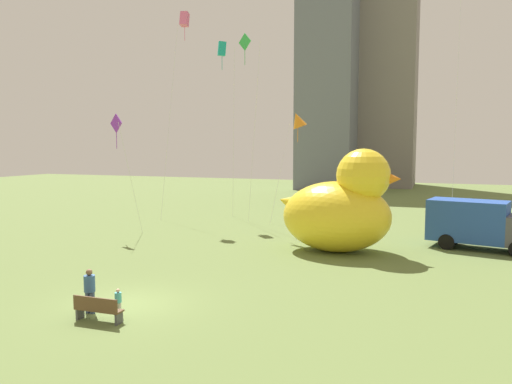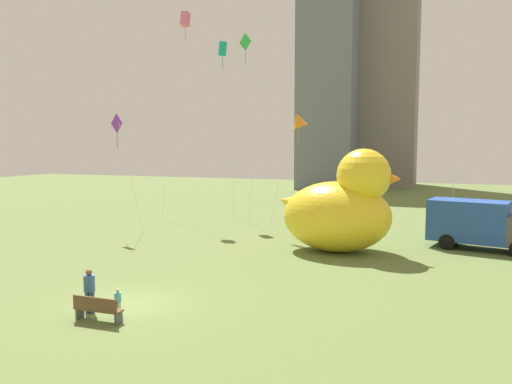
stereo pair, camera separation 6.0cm
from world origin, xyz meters
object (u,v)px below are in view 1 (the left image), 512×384
object	(u,v)px
kite_pink	(184,21)
kite_teal	(222,50)
giant_inflatable_duck	(341,208)
box_truck	(480,225)
kite_green	(246,52)
kite_orange	(298,120)
person_child	(118,301)
kite_purple	(117,127)
park_bench	(97,308)
person_adult	(90,289)

from	to	relation	value
kite_pink	kite_teal	world-z (taller)	kite_pink
giant_inflatable_duck	box_truck	distance (m)	8.30
kite_green	kite_orange	bearing A→B (deg)	22.69
person_child	kite_purple	distance (m)	18.07
giant_inflatable_duck	kite_teal	distance (m)	19.07
kite_orange	kite_pink	bearing A→B (deg)	-176.88
park_bench	kite_pink	distance (m)	28.94
kite_pink	kite_green	size ratio (longest dim) A/B	1.16
kite_pink	kite_teal	bearing A→B (deg)	25.37
park_bench	kite_orange	bearing A→B (deg)	88.57
park_bench	kite_teal	bearing A→B (deg)	104.23
person_child	giant_inflatable_duck	distance (m)	14.56
park_bench	box_truck	bearing A→B (deg)	53.19
kite_green	person_adult	bearing A→B (deg)	-83.91
kite_pink	person_child	bearing A→B (deg)	-67.45
kite_pink	kite_orange	size ratio (longest dim) A/B	1.93
giant_inflatable_duck	box_truck	bearing A→B (deg)	24.40
person_adult	person_child	bearing A→B (deg)	7.37
box_truck	kite_green	world-z (taller)	kite_green
person_adult	giant_inflatable_duck	size ratio (longest dim) A/B	0.23
person_adult	box_truck	world-z (taller)	box_truck
park_bench	kite_teal	distance (m)	28.15
giant_inflatable_duck	kite_purple	xyz separation A→B (m)	(-15.19, 0.24, 4.78)
person_adult	kite_teal	world-z (taller)	kite_teal
person_child	kite_green	bearing A→B (deg)	99.11
person_child	kite_purple	xyz separation A→B (m)	(-9.78, 13.61, 6.75)
box_truck	park_bench	bearing A→B (deg)	-126.81
park_bench	kite_teal	size ratio (longest dim) A/B	0.12
giant_inflatable_duck	kite_teal	size ratio (longest dim) A/B	0.49
person_adult	box_truck	size ratio (longest dim) A/B	0.26
kite_teal	kite_pink	bearing A→B (deg)	-154.63
box_truck	kite_green	xyz separation A→B (m)	(-16.25, 4.11, 11.66)
giant_inflatable_duck	kite_green	bearing A→B (deg)	139.39
kite_purple	kite_pink	xyz separation A→B (m)	(0.69, 8.29, 8.81)
person_adult	kite_purple	distance (m)	17.48
giant_inflatable_duck	kite_green	size ratio (longest dim) A/B	0.49
kite_teal	kite_orange	bearing A→B (deg)	-6.74
kite_purple	kite_pink	distance (m)	12.11
kite_teal	giant_inflatable_duck	bearing A→B (deg)	-39.91
kite_purple	kite_green	world-z (taller)	kite_green
person_adult	person_child	size ratio (longest dim) A/B	1.67
park_bench	kite_green	distance (m)	25.28
park_bench	kite_orange	xyz separation A→B (m)	(0.58, 23.22, 7.53)
person_adult	box_truck	bearing A→B (deg)	50.38
person_adult	kite_green	size ratio (longest dim) A/B	0.11
kite_teal	kite_green	bearing A→B (deg)	-37.79
kite_teal	kite_green	xyz separation A→B (m)	(3.00, -2.32, -0.75)
box_truck	kite_orange	xyz separation A→B (m)	(-12.57, 5.64, 6.57)
park_bench	kite_orange	distance (m)	24.42
kite_orange	kite_green	xyz separation A→B (m)	(-3.67, -1.54, 5.09)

